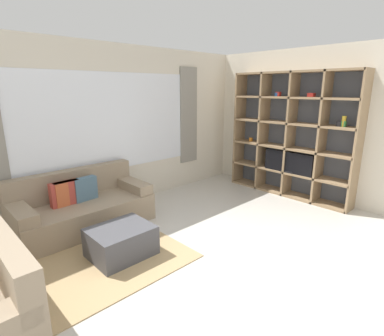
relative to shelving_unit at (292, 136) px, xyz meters
name	(u,v)px	position (x,y,z in m)	size (l,w,h in m)	color
ground_plane	(271,287)	(-2.73, -1.36, -1.13)	(16.00, 16.00, 0.00)	beige
wall_back	(109,128)	(-2.73, 1.82, 0.22)	(6.97, 0.11, 2.70)	beige
wall_right	(287,123)	(0.19, 0.22, 0.22)	(0.07, 4.35, 2.70)	beige
area_rug	(69,268)	(-4.11, 0.42, -1.13)	(2.60, 1.77, 0.01)	tan
shelving_unit	(292,136)	(0.00, 0.00, 0.00)	(0.38, 2.39, 2.29)	#515660
couch_main	(82,208)	(-3.51, 1.35, -0.84)	(1.89, 0.88, 0.82)	gray
ottoman	(121,242)	(-3.52, 0.25, -0.95)	(0.72, 0.59, 0.37)	#47474C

